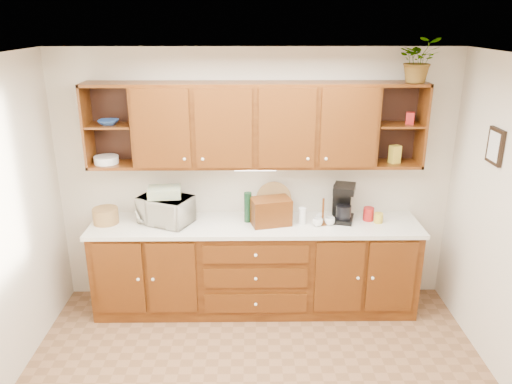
{
  "coord_description": "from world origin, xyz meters",
  "views": [
    {
      "loc": [
        -0.04,
        -3.08,
        2.86
      ],
      "look_at": [
        0.0,
        1.15,
        1.37
      ],
      "focal_mm": 35.0,
      "sensor_mm": 36.0,
      "label": 1
    }
  ],
  "objects_px": {
    "coffee_maker": "(343,203)",
    "potted_plant": "(419,60)",
    "microwave": "(166,210)",
    "bread_box": "(271,211)"
  },
  "relations": [
    {
      "from": "coffee_maker",
      "to": "potted_plant",
      "type": "bearing_deg",
      "value": 16.16
    },
    {
      "from": "microwave",
      "to": "coffee_maker",
      "type": "xyz_separation_m",
      "value": [
        1.75,
        0.05,
        0.04
      ]
    },
    {
      "from": "bread_box",
      "to": "coffee_maker",
      "type": "bearing_deg",
      "value": -6.14
    },
    {
      "from": "microwave",
      "to": "potted_plant",
      "type": "distance_m",
      "value": 2.75
    },
    {
      "from": "coffee_maker",
      "to": "bread_box",
      "type": "bearing_deg",
      "value": -156.53
    },
    {
      "from": "bread_box",
      "to": "potted_plant",
      "type": "relative_size",
      "value": 0.92
    },
    {
      "from": "coffee_maker",
      "to": "potted_plant",
      "type": "distance_m",
      "value": 1.5
    },
    {
      "from": "coffee_maker",
      "to": "microwave",
      "type": "bearing_deg",
      "value": -162.45
    },
    {
      "from": "microwave",
      "to": "coffee_maker",
      "type": "bearing_deg",
      "value": 26.45
    },
    {
      "from": "microwave",
      "to": "coffee_maker",
      "type": "height_order",
      "value": "coffee_maker"
    }
  ]
}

